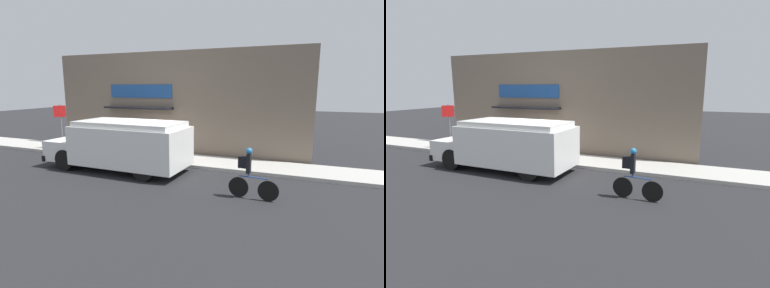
% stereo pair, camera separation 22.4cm
% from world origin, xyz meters
% --- Properties ---
extents(ground_plane, '(70.00, 70.00, 0.00)m').
position_xyz_m(ground_plane, '(0.00, 0.00, 0.00)').
color(ground_plane, '#232326').
extents(sidewalk, '(28.00, 2.04, 0.15)m').
position_xyz_m(sidewalk, '(0.00, 1.02, 0.07)').
color(sidewalk, '#ADAAA3').
rests_on(sidewalk, ground_plane).
extents(storefront, '(13.55, 0.80, 5.14)m').
position_xyz_m(storefront, '(-0.05, 2.28, 2.57)').
color(storefront, '#756656').
rests_on(storefront, ground_plane).
extents(school_bus, '(6.13, 2.71, 2.06)m').
position_xyz_m(school_bus, '(-0.48, -1.29, 1.08)').
color(school_bus, white).
rests_on(school_bus, ground_plane).
extents(cyclist, '(1.56, 0.21, 1.60)m').
position_xyz_m(cyclist, '(5.00, -2.54, 0.77)').
color(cyclist, black).
rests_on(cyclist, ground_plane).
extents(stop_sign_post, '(0.45, 0.45, 2.35)m').
position_xyz_m(stop_sign_post, '(-5.72, 0.70, 1.72)').
color(stop_sign_post, slate).
rests_on(stop_sign_post, sidewalk).
extents(trash_bin, '(0.58, 0.58, 0.82)m').
position_xyz_m(trash_bin, '(-2.18, 1.16, 0.56)').
color(trash_bin, '#38383D').
rests_on(trash_bin, sidewalk).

